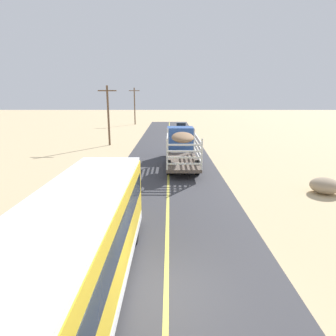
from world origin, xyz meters
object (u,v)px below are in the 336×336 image
(power_pole_mid, at_px, (108,114))
(livestock_truck, at_px, (181,142))
(car_far, at_px, (181,127))
(power_pole_far, at_px, (135,105))
(bus, at_px, (80,244))
(boulder_near_shoulder, at_px, (325,186))

(power_pole_mid, bearing_deg, livestock_truck, -47.46)
(car_far, relative_size, power_pole_far, 0.59)
(power_pole_mid, bearing_deg, bus, -80.10)
(bus, relative_size, power_pole_mid, 1.42)
(power_pole_mid, bearing_deg, car_far, 57.53)
(livestock_truck, bearing_deg, boulder_near_shoulder, -45.90)
(power_pole_mid, distance_m, boulder_near_shoulder, 24.87)
(bus, distance_m, power_pole_mid, 28.03)
(car_far, distance_m, power_pole_mid, 17.50)
(bus, xyz_separation_m, power_pole_far, (-4.81, 54.14, 2.30))
(power_pole_mid, xyz_separation_m, boulder_near_shoulder, (16.91, -17.93, -3.33))
(bus, distance_m, boulder_near_shoulder, 15.50)
(car_far, bearing_deg, livestock_truck, -92.12)
(car_far, xyz_separation_m, power_pole_mid, (-9.25, -14.53, 3.11))
(power_pole_mid, height_order, power_pole_far, power_pole_far)
(power_pole_far, bearing_deg, bus, -84.93)
(boulder_near_shoulder, bearing_deg, car_far, 103.28)
(livestock_truck, relative_size, power_pole_far, 1.29)
(livestock_truck, bearing_deg, power_pole_far, 103.19)
(power_pole_far, bearing_deg, car_far, -52.55)
(livestock_truck, height_order, car_far, livestock_truck)
(bus, distance_m, power_pole_far, 54.40)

